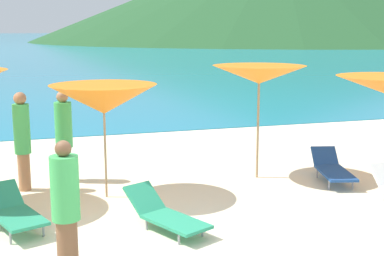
{
  "coord_description": "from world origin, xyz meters",
  "views": [
    {
      "loc": [
        -1.45,
        -6.85,
        3.07
      ],
      "look_at": [
        1.52,
        2.71,
        1.2
      ],
      "focal_mm": 49.41,
      "sensor_mm": 36.0,
      "label": 1
    }
  ],
  "objects_px": {
    "lounge_chair_1": "(14,211)",
    "umbrella_3": "(104,99)",
    "beachgoer_3": "(66,202)",
    "lounge_chair_9": "(332,168)",
    "beachgoer_4": "(64,134)",
    "umbrella_4": "(259,75)",
    "beachgoer_2": "(22,138)",
    "lounge_chair_2": "(165,214)"
  },
  "relations": [
    {
      "from": "lounge_chair_9",
      "to": "beachgoer_3",
      "type": "distance_m",
      "value": 6.04
    },
    {
      "from": "umbrella_3",
      "to": "lounge_chair_9",
      "type": "height_order",
      "value": "umbrella_3"
    },
    {
      "from": "umbrella_3",
      "to": "lounge_chair_1",
      "type": "xyz_separation_m",
      "value": [
        -1.61,
        -1.2,
        -1.53
      ]
    },
    {
      "from": "beachgoer_3",
      "to": "beachgoer_4",
      "type": "xyz_separation_m",
      "value": [
        0.26,
        4.1,
        0.1
      ]
    },
    {
      "from": "lounge_chair_1",
      "to": "beachgoer_3",
      "type": "height_order",
      "value": "beachgoer_3"
    },
    {
      "from": "lounge_chair_9",
      "to": "beachgoer_2",
      "type": "bearing_deg",
      "value": -176.81
    },
    {
      "from": "lounge_chair_1",
      "to": "lounge_chair_2",
      "type": "bearing_deg",
      "value": -37.64
    },
    {
      "from": "lounge_chair_9",
      "to": "beachgoer_4",
      "type": "distance_m",
      "value": 5.52
    },
    {
      "from": "lounge_chair_1",
      "to": "beachgoer_2",
      "type": "height_order",
      "value": "beachgoer_2"
    },
    {
      "from": "lounge_chair_9",
      "to": "beachgoer_2",
      "type": "xyz_separation_m",
      "value": [
        -6.03,
        1.23,
        0.76
      ]
    },
    {
      "from": "beachgoer_4",
      "to": "umbrella_4",
      "type": "bearing_deg",
      "value": 57.89
    },
    {
      "from": "beachgoer_2",
      "to": "lounge_chair_9",
      "type": "bearing_deg",
      "value": 86.6
    },
    {
      "from": "umbrella_4",
      "to": "lounge_chair_2",
      "type": "distance_m",
      "value": 3.94
    },
    {
      "from": "lounge_chair_1",
      "to": "lounge_chair_2",
      "type": "xyz_separation_m",
      "value": [
        2.25,
        -0.7,
        -0.05
      ]
    },
    {
      "from": "umbrella_4",
      "to": "beachgoer_2",
      "type": "height_order",
      "value": "umbrella_4"
    },
    {
      "from": "lounge_chair_2",
      "to": "beachgoer_3",
      "type": "height_order",
      "value": "beachgoer_3"
    },
    {
      "from": "umbrella_4",
      "to": "beachgoer_4",
      "type": "bearing_deg",
      "value": 166.69
    },
    {
      "from": "lounge_chair_2",
      "to": "lounge_chair_9",
      "type": "height_order",
      "value": "lounge_chair_2"
    },
    {
      "from": "lounge_chair_9",
      "to": "beachgoer_4",
      "type": "height_order",
      "value": "beachgoer_4"
    },
    {
      "from": "umbrella_3",
      "to": "lounge_chair_2",
      "type": "relative_size",
      "value": 1.28
    },
    {
      "from": "umbrella_4",
      "to": "beachgoer_3",
      "type": "xyz_separation_m",
      "value": [
        -4.13,
        -3.18,
        -1.28
      ]
    },
    {
      "from": "umbrella_3",
      "to": "umbrella_4",
      "type": "distance_m",
      "value": 3.26
    },
    {
      "from": "umbrella_4",
      "to": "lounge_chair_9",
      "type": "distance_m",
      "value": 2.44
    },
    {
      "from": "umbrella_4",
      "to": "lounge_chair_1",
      "type": "distance_m",
      "value": 5.41
    },
    {
      "from": "lounge_chair_2",
      "to": "lounge_chair_9",
      "type": "distance_m",
      "value": 4.24
    },
    {
      "from": "umbrella_3",
      "to": "beachgoer_4",
      "type": "bearing_deg",
      "value": 116.51
    },
    {
      "from": "umbrella_4",
      "to": "beachgoer_3",
      "type": "height_order",
      "value": "umbrella_4"
    },
    {
      "from": "beachgoer_3",
      "to": "beachgoer_4",
      "type": "bearing_deg",
      "value": -24.37
    },
    {
      "from": "lounge_chair_2",
      "to": "beachgoer_2",
      "type": "relative_size",
      "value": 0.86
    },
    {
      "from": "umbrella_3",
      "to": "lounge_chair_2",
      "type": "bearing_deg",
      "value": -71.39
    },
    {
      "from": "umbrella_3",
      "to": "beachgoer_3",
      "type": "height_order",
      "value": "umbrella_3"
    },
    {
      "from": "umbrella_3",
      "to": "umbrella_4",
      "type": "height_order",
      "value": "umbrella_4"
    },
    {
      "from": "umbrella_3",
      "to": "lounge_chair_1",
      "type": "bearing_deg",
      "value": -143.36
    },
    {
      "from": "umbrella_3",
      "to": "beachgoer_3",
      "type": "xyz_separation_m",
      "value": [
        -0.91,
        -2.8,
        -0.95
      ]
    },
    {
      "from": "umbrella_3",
      "to": "beachgoer_3",
      "type": "relative_size",
      "value": 1.25
    },
    {
      "from": "lounge_chair_1",
      "to": "beachgoer_4",
      "type": "height_order",
      "value": "beachgoer_4"
    },
    {
      "from": "lounge_chair_1",
      "to": "umbrella_3",
      "type": "bearing_deg",
      "value": 16.23
    },
    {
      "from": "beachgoer_3",
      "to": "beachgoer_2",
      "type": "bearing_deg",
      "value": -12.42
    },
    {
      "from": "umbrella_4",
      "to": "lounge_chair_9",
      "type": "bearing_deg",
      "value": -27.93
    },
    {
      "from": "beachgoer_3",
      "to": "beachgoer_4",
      "type": "distance_m",
      "value": 4.11
    },
    {
      "from": "umbrella_4",
      "to": "beachgoer_2",
      "type": "relative_size",
      "value": 1.23
    },
    {
      "from": "lounge_chair_1",
      "to": "beachgoer_2",
      "type": "bearing_deg",
      "value": 65.25
    }
  ]
}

